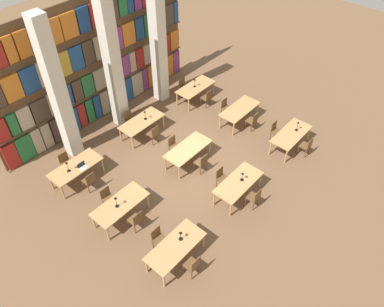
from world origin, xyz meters
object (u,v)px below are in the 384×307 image
chair_1 (159,238)px  desk_lamp_3 (116,200)px  desk_lamp_4 (67,165)px  chair_14 (153,134)px  chair_5 (276,130)px  desk_lamp_5 (145,114)px  desk_lamp_2 (298,125)px  chair_11 (226,107)px  desk_lamp_6 (195,81)px  chair_10 (252,120)px  chair_0 (193,265)px  reading_table_8 (196,88)px  chair_13 (66,162)px  reading_table_1 (238,183)px  chair_15 (130,119)px  chair_16 (207,97)px  reading_table_3 (120,205)px  chair_4 (306,146)px  reading_table_7 (142,122)px  desk_lamp_0 (181,234)px  laptop (83,167)px  reading_table_5 (240,110)px  reading_table_6 (76,168)px  chair_9 (174,145)px  pillar_center (113,65)px  desk_lamp_1 (242,175)px  chair_12 (89,180)px  chair_2 (254,197)px  pillar_left (58,93)px  reading_table_0 (175,247)px  chair_3 (222,177)px  chair_17 (184,86)px  chair_7 (108,198)px

chair_1 → desk_lamp_3: desk_lamp_3 is taller
desk_lamp_4 → chair_14: (3.79, -0.62, -0.59)m
chair_5 → desk_lamp_5: bearing=-53.5°
desk_lamp_2 → chair_11: (-0.36, 3.40, -0.58)m
desk_lamp_6 → chair_10: bearing=-90.5°
chair_0 → reading_table_8: (7.13, 5.99, 0.19)m
chair_13 → reading_table_8: size_ratio=0.44×
reading_table_1 → desk_lamp_4: desk_lamp_4 is taller
chair_15 → reading_table_8: chair_15 is taller
chair_16 → reading_table_3: bearing=-164.6°
chair_4 → desk_lamp_4: desk_lamp_4 is taller
chair_0 → reading_table_7: size_ratio=0.44×
desk_lamp_0 → desk_lamp_5: 6.29m
chair_15 → laptop: bearing=18.2°
reading_table_5 → reading_table_6: (-7.03, 2.58, 0.00)m
reading_table_7 → chair_0: bearing=-120.8°
chair_10 → chair_14: size_ratio=1.00×
reading_table_3 → reading_table_5: size_ratio=1.00×
chair_9 → chair_13: (-3.49, 2.55, 0.00)m
reading_table_1 → chair_4: size_ratio=2.27×
reading_table_5 → desk_lamp_4: desk_lamp_4 is taller
pillar_center → desk_lamp_1: (0.08, -6.61, -1.98)m
chair_12 → chair_2: bearing=-56.6°
pillar_left → reading_table_8: (6.19, -1.40, -2.32)m
pillar_center → reading_table_1: size_ratio=2.96×
chair_12 → chair_13: size_ratio=1.00×
reading_table_3 → chair_13: (0.10, 3.37, -0.19)m
chair_9 → chair_11: same height
laptop → desk_lamp_5: (3.59, 0.33, 0.25)m
reading_table_5 → desk_lamp_2: bearing=-82.8°
desk_lamp_0 → chair_12: 4.47m
chair_5 → desk_lamp_6: 4.58m
desk_lamp_5 → desk_lamp_6: 3.29m
reading_table_0 → chair_15: chair_15 is taller
desk_lamp_4 → chair_16: size_ratio=0.53×
chair_4 → reading_table_8: bearing=90.3°
reading_table_6 → desk_lamp_6: desk_lamp_6 is taller
desk_lamp_2 → reading_table_1: bearing=178.2°
desk_lamp_3 → laptop: (0.36, 2.39, -0.29)m
desk_lamp_4 → chair_10: bearing=-24.4°
chair_0 → chair_3: size_ratio=1.00×
chair_1 → reading_table_8: bearing=-147.6°
chair_17 → chair_7: bearing=20.8°
reading_table_6 → chair_14: size_ratio=2.27×
chair_2 → desk_lamp_1: 0.90m
chair_0 → desk_lamp_3: desk_lamp_3 is taller
chair_13 → laptop: size_ratio=2.79×
chair_14 → chair_2: bearing=-91.0°
reading_table_0 → chair_15: size_ratio=2.27×
chair_1 → chair_0: bearing=90.0°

